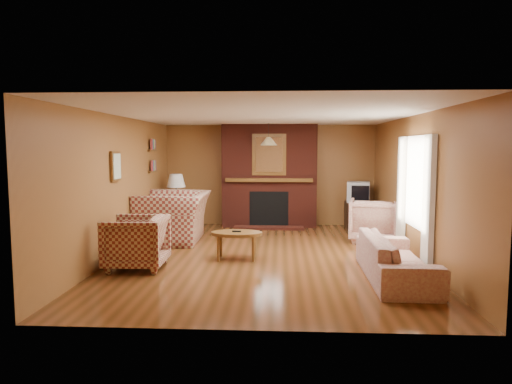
# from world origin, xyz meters

# --- Properties ---
(floor) EXTENTS (6.50, 6.50, 0.00)m
(floor) POSITION_xyz_m (0.00, 0.00, 0.00)
(floor) COLOR #4A2A0F
(floor) RESTS_ON ground
(ceiling) EXTENTS (6.50, 6.50, 0.00)m
(ceiling) POSITION_xyz_m (0.00, 0.00, 2.40)
(ceiling) COLOR silver
(ceiling) RESTS_ON wall_back
(wall_back) EXTENTS (6.50, 0.00, 6.50)m
(wall_back) POSITION_xyz_m (0.00, 3.25, 1.20)
(wall_back) COLOR brown
(wall_back) RESTS_ON floor
(wall_front) EXTENTS (6.50, 0.00, 6.50)m
(wall_front) POSITION_xyz_m (0.00, -3.25, 1.20)
(wall_front) COLOR brown
(wall_front) RESTS_ON floor
(wall_left) EXTENTS (0.00, 6.50, 6.50)m
(wall_left) POSITION_xyz_m (-2.50, 0.00, 1.20)
(wall_left) COLOR brown
(wall_left) RESTS_ON floor
(wall_right) EXTENTS (0.00, 6.50, 6.50)m
(wall_right) POSITION_xyz_m (2.50, 0.00, 1.20)
(wall_right) COLOR brown
(wall_right) RESTS_ON floor
(fireplace) EXTENTS (2.20, 0.82, 2.40)m
(fireplace) POSITION_xyz_m (0.00, 2.98, 1.18)
(fireplace) COLOR #491810
(fireplace) RESTS_ON floor
(window_right) EXTENTS (0.10, 1.85, 2.00)m
(window_right) POSITION_xyz_m (2.45, -0.20, 1.13)
(window_right) COLOR beige
(window_right) RESTS_ON wall_right
(bookshelf) EXTENTS (0.09, 0.55, 0.71)m
(bookshelf) POSITION_xyz_m (-2.44, 1.90, 1.67)
(bookshelf) COLOR brown
(bookshelf) RESTS_ON wall_left
(botanical_print) EXTENTS (0.05, 0.40, 0.50)m
(botanical_print) POSITION_xyz_m (-2.47, -0.30, 1.55)
(botanical_print) COLOR brown
(botanical_print) RESTS_ON wall_left
(pendant_light) EXTENTS (0.36, 0.36, 0.48)m
(pendant_light) POSITION_xyz_m (0.00, 2.30, 2.00)
(pendant_light) COLOR black
(pendant_light) RESTS_ON ceiling
(plaid_loveseat) EXTENTS (1.35, 1.54, 0.98)m
(plaid_loveseat) POSITION_xyz_m (-1.85, 1.14, 0.49)
(plaid_loveseat) COLOR maroon
(plaid_loveseat) RESTS_ON floor
(plaid_armchair) EXTENTS (0.92, 0.90, 0.82)m
(plaid_armchair) POSITION_xyz_m (-1.95, -0.94, 0.41)
(plaid_armchair) COLOR maroon
(plaid_armchair) RESTS_ON floor
(floral_sofa) EXTENTS (0.85, 2.09, 0.61)m
(floral_sofa) POSITION_xyz_m (1.90, -1.30, 0.30)
(floral_sofa) COLOR #BEB393
(floral_sofa) RESTS_ON floor
(floral_armchair) EXTENTS (1.07, 1.09, 0.85)m
(floral_armchair) POSITION_xyz_m (2.11, 1.34, 0.42)
(floral_armchair) COLOR #BEB393
(floral_armchair) RESTS_ON floor
(coffee_table) EXTENTS (0.86, 0.53, 0.48)m
(coffee_table) POSITION_xyz_m (-0.46, -0.27, 0.40)
(coffee_table) COLOR brown
(coffee_table) RESTS_ON floor
(side_table) EXTENTS (0.45, 0.45, 0.57)m
(side_table) POSITION_xyz_m (-2.10, 2.45, 0.28)
(side_table) COLOR brown
(side_table) RESTS_ON floor
(table_lamp) EXTENTS (0.42, 0.42, 0.70)m
(table_lamp) POSITION_xyz_m (-2.10, 2.45, 0.96)
(table_lamp) COLOR white
(table_lamp) RESTS_ON side_table
(tv_stand) EXTENTS (0.58, 0.53, 0.62)m
(tv_stand) POSITION_xyz_m (2.05, 2.80, 0.31)
(tv_stand) COLOR black
(tv_stand) RESTS_ON floor
(crt_tv) EXTENTS (0.58, 0.57, 0.46)m
(crt_tv) POSITION_xyz_m (2.05, 2.79, 0.85)
(crt_tv) COLOR #B2B5BA
(crt_tv) RESTS_ON tv_stand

